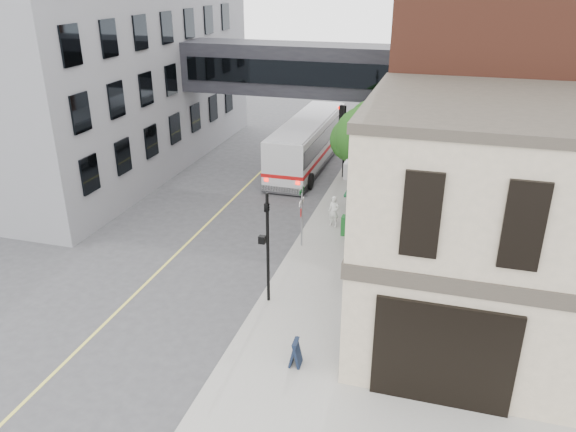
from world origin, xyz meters
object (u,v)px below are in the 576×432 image
Objects in this scene: bus at (308,141)px; pedestrian_c at (362,179)px; pedestrian_b at (362,215)px; pedestrian_a at (334,211)px; sandwich_board at (296,353)px; newspaper_box at (347,226)px.

bus reaches higher than pedestrian_c.
bus is 6.32× the size of pedestrian_b.
pedestrian_a reaches higher than pedestrian_c.
sandwich_board is (-0.39, -10.71, -0.45)m from pedestrian_b.
bus is 6.08m from pedestrian_c.
pedestrian_c is (0.59, 5.20, -0.01)m from pedestrian_a.
bus reaches higher than newspaper_box.
pedestrian_c is (4.36, -4.16, -0.80)m from bus.
pedestrian_b is 5.63m from pedestrian_c.
pedestrian_b is at bearing 85.91° from sandwich_board.
bus is at bearing 101.37° from sandwich_board.
pedestrian_a is 1.62× the size of newspaper_box.
newspaper_box is 10.23m from sandwich_board.
bus is 21.03m from sandwich_board.
newspaper_box is 1.05× the size of sandwich_board.
pedestrian_b reaches higher than sandwich_board.
pedestrian_a is 1.53m from pedestrian_b.
bus is 7.26× the size of pedestrian_a.
newspaper_box is at bearing -31.21° from pedestrian_a.
pedestrian_b is (1.48, -0.36, 0.12)m from pedestrian_a.
pedestrian_b reaches higher than pedestrian_a.
pedestrian_b is at bearing -55.17° from pedestrian_c.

